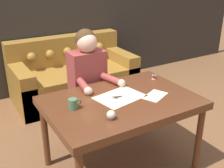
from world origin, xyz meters
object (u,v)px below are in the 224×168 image
object	(u,v)px
thread_spool	(154,77)
pin_cushion	(111,115)
person	(88,87)
couch	(73,76)
mug	(73,104)
dining_table	(121,106)
scissors	(120,97)

from	to	relation	value
thread_spool	pin_cushion	size ratio (longest dim) A/B	0.63
person	thread_spool	size ratio (longest dim) A/B	27.79
couch	pin_cushion	bearing A→B (deg)	-104.73
mug	thread_spool	world-z (taller)	mug
dining_table	mug	size ratio (longest dim) A/B	11.70
person	mug	bearing A→B (deg)	-126.02
scissors	thread_spool	xyz separation A→B (m)	(0.54, 0.19, 0.02)
person	pin_cushion	world-z (taller)	person
person	scissors	xyz separation A→B (m)	(0.04, -0.56, 0.10)
dining_table	couch	bearing A→B (deg)	81.20
dining_table	thread_spool	bearing A→B (deg)	23.13
thread_spool	couch	bearing A→B (deg)	100.20
dining_table	person	world-z (taller)	person
dining_table	scissors	xyz separation A→B (m)	(0.01, 0.05, 0.07)
person	mug	distance (m)	0.70
scissors	person	bearing A→B (deg)	94.39
person	scissors	size ratio (longest dim) A/B	5.85
pin_cushion	dining_table	bearing A→B (deg)	44.44
couch	scissors	xyz separation A→B (m)	(-0.26, -1.71, 0.43)
person	thread_spool	world-z (taller)	person
scissors	pin_cushion	bearing A→B (deg)	-131.46
dining_table	mug	world-z (taller)	mug
person	thread_spool	distance (m)	0.70
scissors	pin_cushion	size ratio (longest dim) A/B	2.99
dining_table	couch	size ratio (longest dim) A/B	0.76
dining_table	pin_cushion	distance (m)	0.37
person	scissors	distance (m)	0.57
couch	pin_cushion	xyz separation A→B (m)	(-0.53, -2.01, 0.46)
person	pin_cushion	bearing A→B (deg)	-104.49
couch	thread_spool	size ratio (longest dim) A/B	38.69
couch	mug	size ratio (longest dim) A/B	15.41
couch	pin_cushion	world-z (taller)	couch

